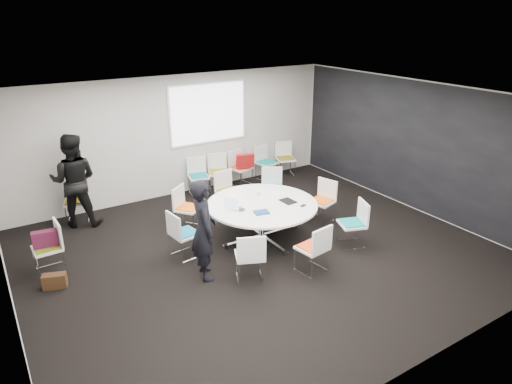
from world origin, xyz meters
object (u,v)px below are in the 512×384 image
chair_back_a (199,183)px  chair_back_c (241,174)px  chair_ring_b (272,195)px  chair_ring_c (228,199)px  person_back (74,181)px  chair_person_back (77,209)px  chair_back_e (285,165)px  chair_ring_a (321,209)px  chair_ring_d (188,216)px  chair_ring_e (185,242)px  chair_ring_h (352,232)px  chair_ring_f (250,265)px  chair_spare_left (50,257)px  chair_back_d (266,169)px  conference_table (262,213)px  brown_bag (55,281)px  cup (258,193)px  maroon_bag (45,239)px  laptop (238,208)px  chair_ring_g (312,257)px  chair_back_b (218,179)px  person_main (204,229)px

chair_back_a → chair_back_c: bearing=-167.1°
chair_ring_b → chair_back_c: (0.12, 1.59, 0.00)m
chair_ring_c → person_back: (-2.93, 1.06, 0.68)m
chair_person_back → chair_back_c: bearing=-163.0°
chair_back_c → chair_back_e: bearing=167.0°
chair_ring_a → chair_ring_d: (-2.49, 1.17, 0.00)m
chair_ring_e → chair_ring_h: bearing=57.7°
chair_ring_d → chair_ring_f: (0.06, -2.29, 0.00)m
chair_spare_left → chair_back_d: bearing=-73.8°
conference_table → chair_ring_b: size_ratio=2.39×
chair_ring_a → brown_bag: chair_ring_a is taller
chair_ring_h → cup: (-1.10, 1.53, 0.50)m
chair_back_c → maroon_bag: (-4.83, -1.86, 0.34)m
chair_back_c → brown_bag: size_ratio=2.44×
chair_back_c → laptop: chair_back_c is taller
chair_ring_a → chair_ring_h: 1.15m
chair_ring_f → chair_back_e: same height
chair_ring_g → chair_ring_h: size_ratio=1.00×
chair_ring_d → laptop: bearing=77.9°
chair_ring_g → cup: chair_ring_g is taller
chair_ring_b → chair_back_d: same height
chair_back_a → chair_back_b: same height
chair_ring_a → brown_bag: 5.20m
chair_ring_e → chair_back_d: bearing=119.2°
conference_table → chair_back_d: chair_back_d is taller
chair_ring_b → chair_back_d: 1.83m
chair_back_d → laptop: bearing=38.3°
chair_ring_c → laptop: 1.63m
brown_bag → chair_ring_d: bearing=16.9°
chair_ring_h → chair_back_c: bearing=22.5°
chair_back_b → person_main: 3.99m
laptop → cup: 0.73m
maroon_bag → chair_back_a: bearing=26.8°
cup → chair_ring_g: bearing=-93.3°
chair_ring_f → chair_back_b: 4.16m
chair_ring_b → chair_back_c: 1.60m
chair_ring_d → chair_back_a: 1.88m
chair_ring_d → chair_back_b: 2.21m
chair_spare_left → chair_ring_g: bearing=-124.5°
chair_ring_b → chair_back_a: (-1.05, 1.59, 0.00)m
chair_ring_a → conference_table: bearing=72.8°
chair_ring_d → chair_person_back: 2.39m
chair_back_b → person_main: (-2.03, -3.38, 0.58)m
chair_ring_b → chair_ring_d: bearing=30.2°
chair_back_b → cup: 2.44m
chair_spare_left → chair_ring_a: bearing=-102.1°
chair_back_e → chair_person_back: same height
chair_ring_e → laptop: bearing=77.0°
chair_back_b → chair_back_e: (2.03, 0.00, 0.00)m
chair_ring_a → chair_ring_g: (-1.42, -1.46, 0.00)m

